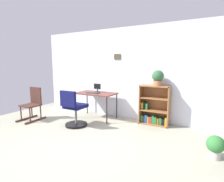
{
  "coord_description": "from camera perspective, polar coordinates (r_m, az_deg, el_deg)",
  "views": [
    {
      "loc": [
        2.06,
        -2.22,
        1.45
      ],
      "look_at": [
        0.09,
        1.39,
        0.84
      ],
      "focal_mm": 28.17,
      "sensor_mm": 36.0,
      "label": 1
    }
  ],
  "objects": [
    {
      "name": "wall_back",
      "position": [
        4.84,
        3.38,
        5.67
      ],
      "size": [
        5.2,
        0.12,
        2.42
      ],
      "color": "silver",
      "rests_on": "ground_plane"
    },
    {
      "name": "ground_plane",
      "position": [
        3.36,
        -13.41,
        -17.33
      ],
      "size": [
        6.24,
        6.24,
        0.0
      ],
      "primitive_type": "plane",
      "color": "#9C9B86"
    },
    {
      "name": "potted_plant_on_shelf",
      "position": [
        4.26,
        14.66,
        4.25
      ],
      "size": [
        0.27,
        0.27,
        0.37
      ],
      "color": "#9E6642",
      "rests_on": "bookshelf_low"
    },
    {
      "name": "potted_plant_floor",
      "position": [
        3.27,
        30.57,
        -15.07
      ],
      "size": [
        0.27,
        0.27,
        0.37
      ],
      "color": "#B7B2A8",
      "rests_on": "ground_plane"
    },
    {
      "name": "bookshelf_low",
      "position": [
        4.44,
        13.55,
        -5.21
      ],
      "size": [
        0.71,
        0.3,
        0.96
      ],
      "color": "#936036",
      "rests_on": "ground_plane"
    },
    {
      "name": "monitor",
      "position": [
        4.82,
        -4.78,
        0.9
      ],
      "size": [
        0.2,
        0.16,
        0.24
      ],
      "color": "#262628",
      "rests_on": "desk"
    },
    {
      "name": "office_chair",
      "position": [
        4.24,
        -12.24,
        -6.33
      ],
      "size": [
        0.52,
        0.54,
        0.87
      ],
      "color": "black",
      "rests_on": "ground_plane"
    },
    {
      "name": "keyboard",
      "position": [
        4.69,
        -6.31,
        -0.6
      ],
      "size": [
        0.36,
        0.14,
        0.02
      ],
      "primitive_type": "cube",
      "color": "#2A332D",
      "rests_on": "desk"
    },
    {
      "name": "desk",
      "position": [
        4.77,
        -5.27,
        -1.2
      ],
      "size": [
        1.07,
        0.62,
        0.7
      ],
      "color": "brown",
      "rests_on": "ground_plane"
    },
    {
      "name": "rocking_chair",
      "position": [
        5.1,
        -24.32,
        -3.69
      ],
      "size": [
        0.42,
        0.64,
        0.86
      ],
      "color": "#472922",
      "rests_on": "ground_plane"
    }
  ]
}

